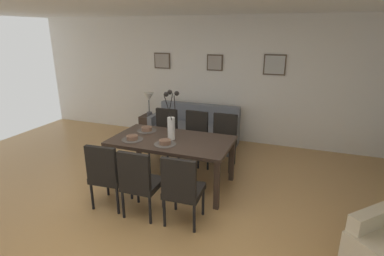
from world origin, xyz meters
The scene contains 22 objects.
ground_plane centered at (0.00, 0.00, 0.00)m, with size 9.00×9.00×0.00m, color tan.
back_wall_panel centered at (0.00, 3.25, 1.30)m, with size 9.00×0.10×2.60m, color silver.
dining_table centered at (-0.18, 0.92, 0.67)m, with size 1.80×0.99×0.74m.
dining_chair_near_left centered at (-0.71, 0.02, 0.51)m, with size 0.47×0.47×0.92m.
dining_chair_near_right centered at (-0.73, 1.81, 0.51)m, with size 0.45×0.45×0.92m.
dining_chair_far_left centered at (-0.20, -0.01, 0.51)m, with size 0.45×0.45×0.92m.
dining_chair_far_right centered at (-0.15, 1.85, 0.51)m, with size 0.47×0.47×0.92m.
dining_chair_mid_left centered at (0.36, 0.01, 0.51)m, with size 0.46×0.46×0.92m.
dining_chair_mid_right centered at (0.39, 1.85, 0.51)m, with size 0.44×0.44×0.92m.
centerpiece_vase centered at (-0.18, 0.92, 1.02)m, with size 0.21×0.23×0.73m.
placemat_near_left centered at (-0.72, 0.70, 0.74)m, with size 0.32×0.32×0.01m, color #4C4742.
bowl_near_left centered at (-0.72, 0.70, 0.78)m, with size 0.17×0.17×0.07m.
placemat_near_right centered at (-0.72, 1.14, 0.74)m, with size 0.32×0.32×0.01m, color #4C4742.
bowl_near_right centered at (-0.72, 1.14, 0.78)m, with size 0.17×0.17×0.07m.
placemat_far_left centered at (-0.18, 0.70, 0.74)m, with size 0.32×0.32×0.01m, color #4C4742.
bowl_far_left centered at (-0.18, 0.70, 0.78)m, with size 0.17×0.17×0.07m.
sofa centered at (-0.44, 2.70, 0.28)m, with size 1.76×0.84×0.80m.
side_table centered at (-1.50, 2.68, 0.26)m, with size 0.36×0.36×0.52m, color #33261E.
table_lamp centered at (-1.50, 2.68, 0.89)m, with size 0.22×0.22×0.51m.
framed_picture_left centered at (-1.39, 3.18, 1.66)m, with size 0.38×0.03×0.34m.
framed_picture_center centered at (-0.18, 3.18, 1.66)m, with size 0.34×0.03×0.33m.
framed_picture_right centered at (1.04, 3.18, 1.66)m, with size 0.43×0.03×0.40m.
Camera 1 is at (1.57, -2.92, 2.28)m, focal length 27.87 mm.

